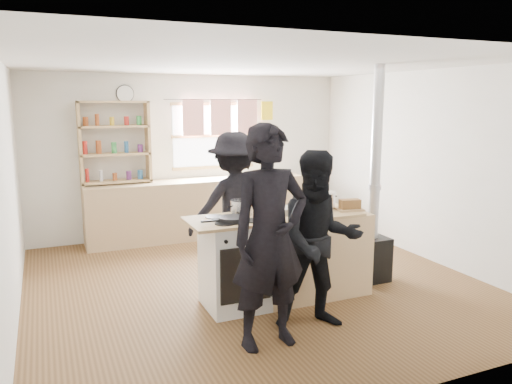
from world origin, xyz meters
TOP-DOWN VIEW (x-y plane):
  - ground at (0.00, 0.00)m, footprint 5.00×5.00m
  - back_counter at (0.00, 2.22)m, footprint 3.40×0.55m
  - shelving_unit at (-1.20, 2.34)m, footprint 1.00×0.28m
  - thermos at (0.60, 2.22)m, footprint 0.10×0.10m
  - cooking_island at (0.14, -0.55)m, footprint 1.97×0.64m
  - skillet_greens at (-0.51, -0.65)m, footprint 0.29×0.29m
  - roast_tray at (0.12, -0.52)m, footprint 0.36×0.33m
  - stockpot_stove at (-0.32, -0.42)m, footprint 0.22×0.22m
  - stockpot_counter at (0.64, -0.45)m, footprint 0.28×0.28m
  - bread_board at (0.85, -0.66)m, footprint 0.31×0.25m
  - flue_heater at (1.32, -0.45)m, footprint 0.35×0.35m
  - person_near_left at (-0.46, -1.42)m, footprint 0.73×0.51m
  - person_near_right at (0.11, -1.27)m, footprint 0.95×0.83m
  - person_far at (-0.11, 0.33)m, footprint 1.14×0.68m

SIDE VIEW (x-z plane):
  - ground at x=0.00m, z-range -0.01..0.00m
  - back_counter at x=0.00m, z-range 0.00..0.90m
  - cooking_island at x=0.14m, z-range 0.00..0.93m
  - flue_heater at x=1.32m, z-range -0.60..1.90m
  - person_near_right at x=0.11m, z-range 0.00..1.67m
  - person_far at x=-0.11m, z-range 0.00..1.74m
  - skillet_greens at x=-0.51m, z-range 0.93..0.98m
  - person_near_left at x=-0.46m, z-range 0.00..1.92m
  - roast_tray at x=0.12m, z-range 0.93..1.00m
  - bread_board at x=0.85m, z-range 0.92..1.04m
  - stockpot_stove at x=-0.32m, z-range 0.92..1.10m
  - stockpot_counter at x=0.64m, z-range 0.92..1.13m
  - thermos at x=0.60m, z-range 0.90..1.20m
  - shelving_unit at x=-1.20m, z-range 0.91..2.11m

